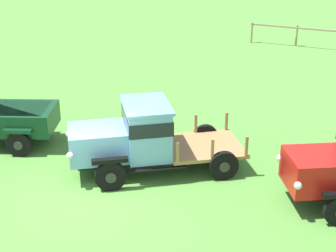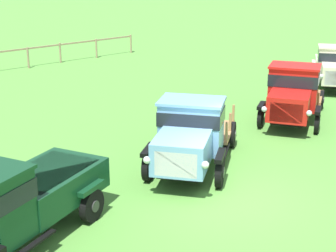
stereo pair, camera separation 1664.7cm
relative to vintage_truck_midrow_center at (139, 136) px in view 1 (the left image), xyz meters
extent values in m
plane|color=#518E38|center=(-0.46, -2.11, -1.14)|extent=(240.00, 240.00, 0.00)
cylinder|color=#997F60|center=(-1.34, 17.33, -0.53)|extent=(0.12, 0.12, 1.22)
cylinder|color=#997F60|center=(1.24, 17.63, -0.53)|extent=(0.12, 0.12, 1.22)
cylinder|color=black|center=(-3.94, -0.68, -0.73)|extent=(0.83, 0.48, 0.82)
cylinder|color=#2D2D2D|center=(-3.90, -0.78, -0.73)|extent=(0.28, 0.14, 0.29)
cylinder|color=black|center=(-4.64, 1.04, -0.73)|extent=(0.83, 0.48, 0.82)
cylinder|color=#2D2D2D|center=(-4.68, 1.14, -0.73)|extent=(0.28, 0.14, 0.29)
cube|color=#0F381E|center=(-4.67, 0.03, -0.21)|extent=(3.16, 2.61, 0.75)
cube|color=black|center=(-4.67, 0.03, 0.13)|extent=(2.66, 2.20, 0.06)
cube|color=#0F381E|center=(-3.94, -0.68, -0.27)|extent=(0.91, 0.53, 0.12)
cube|color=#0F381E|center=(-4.64, 1.04, -0.27)|extent=(0.91, 0.53, 0.12)
cylinder|color=black|center=(-0.19, -1.39, -0.70)|extent=(0.82, 0.66, 0.88)
cylinder|color=#2D2D2D|center=(-0.12, -1.47, -0.70)|extent=(0.27, 0.20, 0.31)
cylinder|color=black|center=(-1.37, 0.28, -0.70)|extent=(0.82, 0.66, 0.88)
cylinder|color=#2D2D2D|center=(-1.43, 0.37, -0.70)|extent=(0.27, 0.20, 0.31)
cylinder|color=black|center=(2.49, 0.51, -0.70)|extent=(0.82, 0.66, 0.88)
cylinder|color=#2D2D2D|center=(2.55, 0.42, -0.70)|extent=(0.27, 0.20, 0.31)
cylinder|color=black|center=(1.31, 2.18, -0.70)|extent=(0.82, 0.66, 0.88)
cylinder|color=#2D2D2D|center=(1.24, 2.27, -0.70)|extent=(0.27, 0.20, 0.31)
cube|color=black|center=(0.44, 0.31, -0.62)|extent=(4.53, 3.67, 0.12)
cube|color=#70A3D1|center=(-0.98, -0.70, -0.10)|extent=(2.19, 2.14, 0.90)
cube|color=silver|center=(-1.64, -1.16, -0.15)|extent=(0.70, 0.95, 0.68)
sphere|color=silver|center=(-1.20, -1.80, -0.08)|extent=(0.20, 0.20, 0.20)
sphere|color=silver|center=(-2.09, -0.54, -0.08)|extent=(0.20, 0.20, 0.20)
cube|color=black|center=(-0.19, -1.39, -0.21)|extent=(0.94, 0.75, 0.12)
cube|color=black|center=(-1.37, 0.28, -0.21)|extent=(0.94, 0.75, 0.12)
cube|color=#70A3D1|center=(0.20, 0.14, 0.18)|extent=(2.04, 2.18, 1.48)
cube|color=black|center=(0.20, 0.14, 0.52)|extent=(2.10, 2.24, 0.41)
cube|color=#70A3D1|center=(0.20, 0.14, 0.96)|extent=(2.18, 2.31, 0.08)
cube|color=black|center=(0.88, -0.61, -0.64)|extent=(1.47, 1.10, 0.05)
cube|color=black|center=(-0.29, 1.03, -0.64)|extent=(1.47, 1.10, 0.05)
cube|color=#9E7547|center=(1.62, 1.15, -0.51)|extent=(3.04, 2.99, 0.10)
cube|color=#9E7547|center=(1.35, -0.24, -0.15)|extent=(0.11, 0.11, 0.60)
cube|color=#9E7547|center=(0.22, 1.35, -0.15)|extent=(0.11, 0.11, 0.60)
cube|color=#9E7547|center=(2.18, 0.35, -0.15)|extent=(0.11, 0.11, 0.60)
cube|color=#9E7547|center=(1.06, 1.94, -0.15)|extent=(0.11, 0.11, 0.60)
cube|color=#9E7547|center=(3.02, 0.95, -0.15)|extent=(0.11, 0.11, 0.60)
cube|color=#9E7547|center=(1.89, 2.53, -0.15)|extent=(0.11, 0.11, 0.60)
cylinder|color=black|center=(4.87, 1.18, -0.73)|extent=(0.78, 0.53, 0.81)
cylinder|color=#2D2D2D|center=(4.82, 1.26, -0.73)|extent=(0.26, 0.17, 0.28)
cube|color=red|center=(5.16, 0.18, -0.13)|extent=(2.11, 2.04, 0.92)
cube|color=silver|center=(4.48, -0.21, -0.18)|extent=(0.60, 1.01, 0.69)
sphere|color=silver|center=(4.84, -0.88, -0.11)|extent=(0.20, 0.20, 0.20)
sphere|color=silver|center=(4.09, 0.46, -0.11)|extent=(0.20, 0.20, 0.20)
cube|color=black|center=(4.87, 1.18, -0.27)|extent=(0.91, 0.63, 0.12)
camera|label=1|loc=(6.44, -12.31, 6.13)|focal=55.00mm
camera|label=2|loc=(-10.03, -10.21, 4.91)|focal=55.00mm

